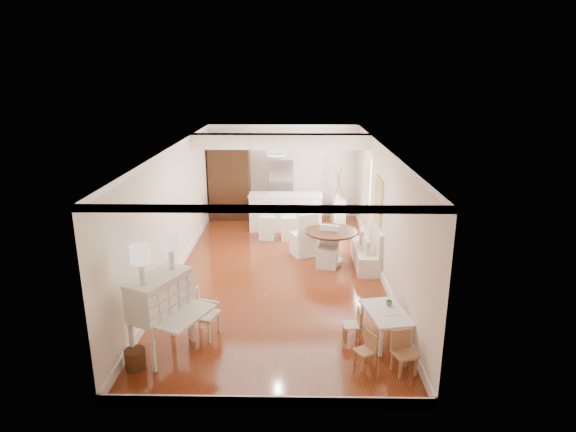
{
  "coord_description": "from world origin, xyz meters",
  "views": [
    {
      "loc": [
        0.38,
        -9.87,
        4.28
      ],
      "look_at": [
        0.21,
        0.3,
        1.23
      ],
      "focal_mm": 30.0,
      "sensor_mm": 36.0,
      "label": 1
    }
  ],
  "objects_px": {
    "pantry_cabinet": "(230,181)",
    "bar_stool_left": "(267,220)",
    "bar_stool_right": "(289,221)",
    "kids_chair_a": "(365,351)",
    "sideboard": "(338,211)",
    "kids_table": "(386,325)",
    "secretary_bureau": "(162,315)",
    "kids_chair_c": "(405,353)",
    "fridge": "(293,190)",
    "kids_chair_b": "(352,325)",
    "slip_chair_far": "(304,234)",
    "gustavian_armchair": "(204,314)",
    "breakfast_counter": "(286,212)",
    "dining_table": "(331,247)",
    "slip_chair_near": "(328,247)",
    "wicker_basket": "(135,359)"
  },
  "relations": [
    {
      "from": "gustavian_armchair",
      "to": "slip_chair_near",
      "type": "height_order",
      "value": "slip_chair_near"
    },
    {
      "from": "dining_table",
      "to": "kids_chair_a",
      "type": "bearing_deg",
      "value": -86.81
    },
    {
      "from": "gustavian_armchair",
      "to": "breakfast_counter",
      "type": "relative_size",
      "value": 0.4
    },
    {
      "from": "wicker_basket",
      "to": "fridge",
      "type": "relative_size",
      "value": 0.17
    },
    {
      "from": "dining_table",
      "to": "bar_stool_left",
      "type": "height_order",
      "value": "bar_stool_left"
    },
    {
      "from": "dining_table",
      "to": "kids_table",
      "type": "bearing_deg",
      "value": -78.36
    },
    {
      "from": "slip_chair_far",
      "to": "gustavian_armchair",
      "type": "bearing_deg",
      "value": 40.3
    },
    {
      "from": "breakfast_counter",
      "to": "bar_stool_right",
      "type": "distance_m",
      "value": 0.85
    },
    {
      "from": "slip_chair_far",
      "to": "sideboard",
      "type": "relative_size",
      "value": 1.39
    },
    {
      "from": "breakfast_counter",
      "to": "gustavian_armchair",
      "type": "bearing_deg",
      "value": -102.23
    },
    {
      "from": "secretary_bureau",
      "to": "kids_chair_c",
      "type": "xyz_separation_m",
      "value": [
        3.69,
        -0.48,
        -0.33
      ]
    },
    {
      "from": "dining_table",
      "to": "bar_stool_left",
      "type": "bearing_deg",
      "value": 132.27
    },
    {
      "from": "bar_stool_left",
      "to": "fridge",
      "type": "xyz_separation_m",
      "value": [
        0.68,
        1.84,
        0.39
      ]
    },
    {
      "from": "kids_chair_b",
      "to": "slip_chair_far",
      "type": "bearing_deg",
      "value": -172.6
    },
    {
      "from": "secretary_bureau",
      "to": "slip_chair_far",
      "type": "relative_size",
      "value": 1.22
    },
    {
      "from": "secretary_bureau",
      "to": "kids_table",
      "type": "height_order",
      "value": "secretary_bureau"
    },
    {
      "from": "kids_table",
      "to": "slip_chair_near",
      "type": "bearing_deg",
      "value": 103.89
    },
    {
      "from": "sideboard",
      "to": "kids_table",
      "type": "bearing_deg",
      "value": -92.27
    },
    {
      "from": "gustavian_armchair",
      "to": "dining_table",
      "type": "xyz_separation_m",
      "value": [
        2.35,
        3.24,
        -0.0
      ]
    },
    {
      "from": "breakfast_counter",
      "to": "bar_stool_left",
      "type": "bearing_deg",
      "value": -121.18
    },
    {
      "from": "kids_table",
      "to": "kids_chair_b",
      "type": "xyz_separation_m",
      "value": [
        -0.57,
        -0.03,
        0.03
      ]
    },
    {
      "from": "secretary_bureau",
      "to": "bar_stool_right",
      "type": "bearing_deg",
      "value": 95.67
    },
    {
      "from": "bar_stool_right",
      "to": "kids_chair_a",
      "type": "bearing_deg",
      "value": -80.55
    },
    {
      "from": "wicker_basket",
      "to": "fridge",
      "type": "bearing_deg",
      "value": 73.35
    },
    {
      "from": "kids_chair_a",
      "to": "pantry_cabinet",
      "type": "bearing_deg",
      "value": 171.53
    },
    {
      "from": "kids_table",
      "to": "dining_table",
      "type": "relative_size",
      "value": 0.87
    },
    {
      "from": "kids_table",
      "to": "kids_chair_a",
      "type": "height_order",
      "value": "kids_chair_a"
    },
    {
      "from": "kids_chair_b",
      "to": "pantry_cabinet",
      "type": "relative_size",
      "value": 0.25
    },
    {
      "from": "slip_chair_near",
      "to": "bar_stool_right",
      "type": "distance_m",
      "value": 2.08
    },
    {
      "from": "slip_chair_far",
      "to": "secretary_bureau",
      "type": "bearing_deg",
      "value": 36.97
    },
    {
      "from": "kids_chair_a",
      "to": "fridge",
      "type": "xyz_separation_m",
      "value": [
        -1.13,
        7.68,
        0.63
      ]
    },
    {
      "from": "secretary_bureau",
      "to": "pantry_cabinet",
      "type": "height_order",
      "value": "pantry_cabinet"
    },
    {
      "from": "pantry_cabinet",
      "to": "bar_stool_left",
      "type": "bearing_deg",
      "value": -56.93
    },
    {
      "from": "kids_chair_a",
      "to": "bar_stool_left",
      "type": "relative_size",
      "value": 0.54
    },
    {
      "from": "wicker_basket",
      "to": "fridge",
      "type": "height_order",
      "value": "fridge"
    },
    {
      "from": "fridge",
      "to": "slip_chair_near",
      "type": "bearing_deg",
      "value": -77.87
    },
    {
      "from": "dining_table",
      "to": "bar_stool_left",
      "type": "relative_size",
      "value": 1.17
    },
    {
      "from": "dining_table",
      "to": "fridge",
      "type": "bearing_deg",
      "value": 104.11
    },
    {
      "from": "kids_table",
      "to": "kids_chair_a",
      "type": "xyz_separation_m",
      "value": [
        -0.45,
        -0.79,
        0.02
      ]
    },
    {
      "from": "kids_chair_b",
      "to": "fridge",
      "type": "relative_size",
      "value": 0.32
    },
    {
      "from": "bar_stool_right",
      "to": "fridge",
      "type": "height_order",
      "value": "fridge"
    },
    {
      "from": "kids_chair_b",
      "to": "slip_chair_near",
      "type": "height_order",
      "value": "slip_chair_near"
    },
    {
      "from": "bar_stool_right",
      "to": "bar_stool_left",
      "type": "bearing_deg",
      "value": 172.07
    },
    {
      "from": "kids_chair_b",
      "to": "dining_table",
      "type": "height_order",
      "value": "dining_table"
    },
    {
      "from": "kids_table",
      "to": "bar_stool_right",
      "type": "height_order",
      "value": "bar_stool_right"
    },
    {
      "from": "kids_table",
      "to": "dining_table",
      "type": "distance_m",
      "value": 3.38
    },
    {
      "from": "slip_chair_near",
      "to": "breakfast_counter",
      "type": "relative_size",
      "value": 0.46
    },
    {
      "from": "secretary_bureau",
      "to": "fridge",
      "type": "bearing_deg",
      "value": 99.63
    },
    {
      "from": "bar_stool_right",
      "to": "dining_table",
      "type": "bearing_deg",
      "value": -61.78
    },
    {
      "from": "slip_chair_near",
      "to": "kids_chair_b",
      "type": "bearing_deg",
      "value": -72.47
    }
  ]
}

